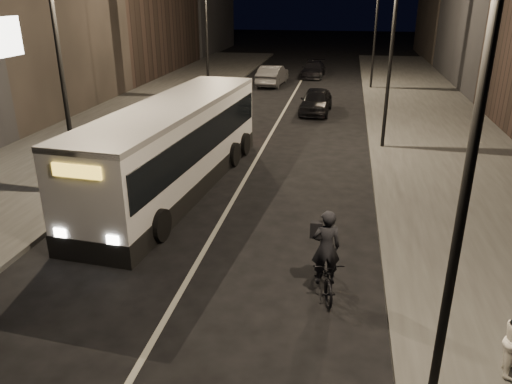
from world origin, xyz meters
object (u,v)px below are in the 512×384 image
at_px(streetlight_left_near, 65,45).
at_px(car_near, 316,101).
at_px(cyclist_on_bicycle, 325,266).
at_px(car_mid, 272,75).
at_px(streetlight_left_far, 210,18).
at_px(city_bus, 175,143).
at_px(car_far, 313,69).
at_px(streetlight_right_far, 373,15).
at_px(streetlight_right_near, 459,112).
at_px(streetlight_right_mid, 387,31).

height_order(streetlight_left_near, car_near, streetlight_left_near).
distance_m(cyclist_on_bicycle, car_mid, 29.65).
xyz_separation_m(streetlight_left_far, city_bus, (2.98, -16.42, -3.59)).
xyz_separation_m(car_mid, car_far, (2.92, 4.66, -0.13)).
bearing_deg(streetlight_left_near, streetlight_right_far, 66.04).
xyz_separation_m(city_bus, cyclist_on_bicycle, (5.86, -6.28, -1.01)).
distance_m(streetlight_right_near, streetlight_left_far, 28.10).
height_order(streetlight_right_mid, streetlight_left_near, same).
bearing_deg(streetlight_left_far, streetlight_right_mid, -43.16).
bearing_deg(car_far, car_mid, -119.40).
xyz_separation_m(city_bus, car_near, (4.34, 13.59, -1.03)).
xyz_separation_m(streetlight_right_near, streetlight_left_far, (-10.66, 26.00, 0.00)).
relative_size(streetlight_right_far, car_mid, 1.69).
height_order(streetlight_left_far, car_mid, streetlight_left_far).
height_order(car_near, car_mid, car_mid).
bearing_deg(streetlight_right_mid, streetlight_right_near, -90.00).
bearing_deg(streetlight_right_near, streetlight_right_mid, 90.00).
bearing_deg(streetlight_left_far, streetlight_right_near, -67.70).
distance_m(streetlight_right_far, car_mid, 8.72).
height_order(streetlight_right_near, cyclist_on_bicycle, streetlight_right_near).
bearing_deg(car_near, streetlight_right_near, -79.30).
bearing_deg(car_far, streetlight_left_near, -99.28).
distance_m(streetlight_right_near, city_bus, 12.79).
xyz_separation_m(car_near, car_far, (-1.14, 13.91, -0.08)).
distance_m(streetlight_right_mid, car_mid, 18.58).
height_order(streetlight_right_near, car_near, streetlight_right_near).
distance_m(streetlight_right_near, car_mid, 33.56).
height_order(streetlight_right_near, streetlight_left_near, same).
xyz_separation_m(streetlight_right_mid, car_near, (-3.35, 7.16, -4.62)).
bearing_deg(car_far, city_bus, -93.92).
xyz_separation_m(streetlight_left_near, cyclist_on_bicycle, (8.84, -4.71, -4.60)).
xyz_separation_m(streetlight_left_far, car_mid, (3.25, 6.41, -4.57)).
bearing_deg(streetlight_right_near, car_far, 96.91).
relative_size(streetlight_right_near, streetlight_left_far, 1.00).
bearing_deg(streetlight_right_far, car_far, 131.55).
distance_m(streetlight_right_far, city_bus, 23.97).
relative_size(streetlight_right_mid, car_far, 1.78).
height_order(car_near, car_far, car_near).
relative_size(streetlight_right_far, streetlight_left_far, 1.00).
bearing_deg(streetlight_left_far, car_far, 60.85).
distance_m(streetlight_right_mid, car_near, 9.16).
distance_m(streetlight_left_near, city_bus, 4.92).
xyz_separation_m(streetlight_left_near, streetlight_left_far, (0.00, 18.00, 0.00)).
bearing_deg(car_far, cyclist_on_bicycle, -82.77).
bearing_deg(streetlight_right_near, streetlight_left_near, 143.12).
bearing_deg(cyclist_on_bicycle, city_bus, 119.62).
xyz_separation_m(streetlight_left_near, car_mid, (3.25, 24.41, -4.57)).
xyz_separation_m(streetlight_left_near, city_bus, (2.98, 1.58, -3.59)).
xyz_separation_m(streetlight_right_near, car_near, (-3.35, 23.16, -4.62)).
xyz_separation_m(streetlight_right_far, car_far, (-4.49, 5.07, -4.70)).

